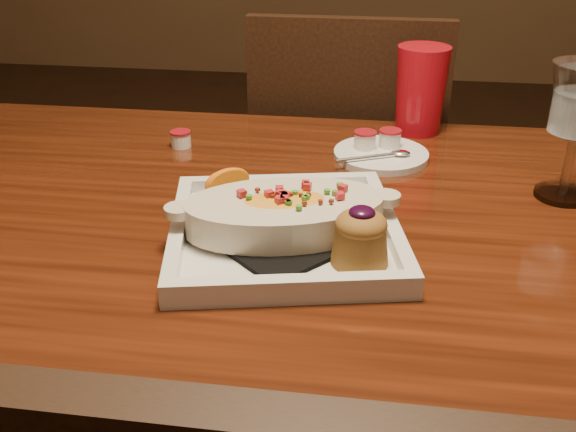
# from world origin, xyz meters

# --- Properties ---
(table) EXTENTS (1.50, 0.90, 0.75)m
(table) POSITION_xyz_m (0.00, 0.00, 0.65)
(table) COLOR #60230D
(table) RESTS_ON floor
(chair_far) EXTENTS (0.42, 0.42, 0.93)m
(chair_far) POSITION_xyz_m (-0.00, 0.63, 0.51)
(chair_far) COLOR black
(chair_far) RESTS_ON floor
(plate) EXTENTS (0.34, 0.34, 0.08)m
(plate) POSITION_xyz_m (-0.04, -0.04, 0.78)
(plate) COLOR white
(plate) RESTS_ON table
(saucer) EXTENTS (0.16, 0.16, 0.11)m
(saucer) POSITION_xyz_m (0.07, 0.26, 0.76)
(saucer) COLOR white
(saucer) RESTS_ON table
(creamer_loose) EXTENTS (0.04, 0.04, 0.03)m
(creamer_loose) POSITION_xyz_m (-0.27, 0.27, 0.76)
(creamer_loose) COLOR silver
(creamer_loose) RESTS_ON table
(red_tumbler) EXTENTS (0.09, 0.09, 0.15)m
(red_tumbler) POSITION_xyz_m (0.14, 0.40, 0.83)
(red_tumbler) COLOR red
(red_tumbler) RESTS_ON table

